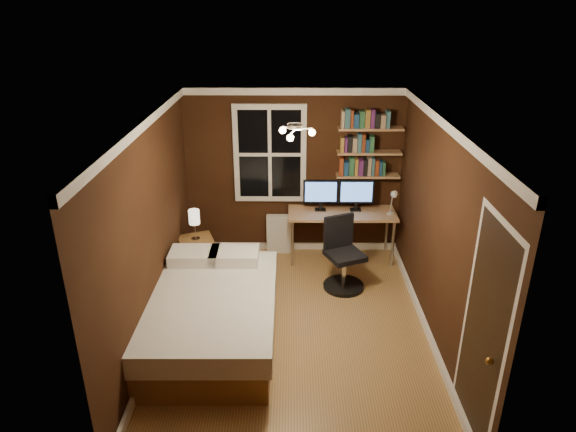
{
  "coord_description": "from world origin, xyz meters",
  "views": [
    {
      "loc": [
        -0.03,
        -5.15,
        3.67
      ],
      "look_at": [
        -0.07,
        0.45,
        1.26
      ],
      "focal_mm": 32.0,
      "sensor_mm": 36.0,
      "label": 1
    }
  ],
  "objects_px": {
    "desk": "(342,216)",
    "office_chair": "(343,261)",
    "bedside_lamp": "(195,225)",
    "desk_lamp": "(393,202)",
    "nightstand": "(197,257)",
    "monitor_left": "(321,195)",
    "radiator": "(280,234)",
    "bed": "(207,315)",
    "monitor_right": "(356,195)"
  },
  "relations": [
    {
      "from": "bed",
      "to": "monitor_right",
      "type": "relative_size",
      "value": 4.24
    },
    {
      "from": "nightstand",
      "to": "office_chair",
      "type": "distance_m",
      "value": 2.04
    },
    {
      "from": "nightstand",
      "to": "desk_lamp",
      "type": "xyz_separation_m",
      "value": [
        2.77,
        0.4,
        0.68
      ]
    },
    {
      "from": "desk_lamp",
      "to": "desk",
      "type": "bearing_deg",
      "value": 168.21
    },
    {
      "from": "desk",
      "to": "monitor_left",
      "type": "relative_size",
      "value": 3.07
    },
    {
      "from": "radiator",
      "to": "office_chair",
      "type": "relative_size",
      "value": 0.6
    },
    {
      "from": "radiator",
      "to": "desk",
      "type": "distance_m",
      "value": 1.02
    },
    {
      "from": "bedside_lamp",
      "to": "nightstand",
      "type": "bearing_deg",
      "value": 0.0
    },
    {
      "from": "office_chair",
      "to": "desk_lamp",
      "type": "bearing_deg",
      "value": 18.55
    },
    {
      "from": "bedside_lamp",
      "to": "desk_lamp",
      "type": "xyz_separation_m",
      "value": [
        2.77,
        0.4,
        0.18
      ]
    },
    {
      "from": "desk",
      "to": "desk_lamp",
      "type": "bearing_deg",
      "value": -11.79
    },
    {
      "from": "monitor_left",
      "to": "desk_lamp",
      "type": "distance_m",
      "value": 1.04
    },
    {
      "from": "radiator",
      "to": "office_chair",
      "type": "distance_m",
      "value": 1.36
    },
    {
      "from": "monitor_right",
      "to": "desk_lamp",
      "type": "xyz_separation_m",
      "value": [
        0.49,
        -0.22,
        -0.02
      ]
    },
    {
      "from": "desk",
      "to": "desk_lamp",
      "type": "relative_size",
      "value": 3.59
    },
    {
      "from": "bedside_lamp",
      "to": "monitor_right",
      "type": "height_order",
      "value": "monitor_right"
    },
    {
      "from": "bed",
      "to": "bedside_lamp",
      "type": "height_order",
      "value": "bedside_lamp"
    },
    {
      "from": "bedside_lamp",
      "to": "monitor_left",
      "type": "relative_size",
      "value": 0.85
    },
    {
      "from": "monitor_right",
      "to": "office_chair",
      "type": "xyz_separation_m",
      "value": [
        -0.25,
        -0.91,
        -0.61
      ]
    },
    {
      "from": "nightstand",
      "to": "monitor_right",
      "type": "distance_m",
      "value": 2.46
    },
    {
      "from": "monitor_left",
      "to": "monitor_right",
      "type": "distance_m",
      "value": 0.52
    },
    {
      "from": "nightstand",
      "to": "monitor_right",
      "type": "bearing_deg",
      "value": -4.34
    },
    {
      "from": "bed",
      "to": "office_chair",
      "type": "xyz_separation_m",
      "value": [
        1.66,
        1.18,
        0.07
      ]
    },
    {
      "from": "nightstand",
      "to": "monitor_left",
      "type": "distance_m",
      "value": 1.99
    },
    {
      "from": "radiator",
      "to": "monitor_right",
      "type": "height_order",
      "value": "monitor_right"
    },
    {
      "from": "nightstand",
      "to": "office_chair",
      "type": "relative_size",
      "value": 0.57
    },
    {
      "from": "monitor_left",
      "to": "desk",
      "type": "bearing_deg",
      "value": -14.01
    },
    {
      "from": "radiator",
      "to": "monitor_left",
      "type": "distance_m",
      "value": 0.93
    },
    {
      "from": "monitor_left",
      "to": "bed",
      "type": "bearing_deg",
      "value": -123.73
    },
    {
      "from": "monitor_left",
      "to": "radiator",
      "type": "bearing_deg",
      "value": 168.21
    },
    {
      "from": "radiator",
      "to": "monitor_left",
      "type": "relative_size",
      "value": 1.17
    },
    {
      "from": "nightstand",
      "to": "desk",
      "type": "relative_size",
      "value": 0.36
    },
    {
      "from": "radiator",
      "to": "office_chair",
      "type": "height_order",
      "value": "office_chair"
    },
    {
      "from": "bed",
      "to": "radiator",
      "type": "distance_m",
      "value": 2.35
    },
    {
      "from": "bed",
      "to": "office_chair",
      "type": "bearing_deg",
      "value": 34.86
    },
    {
      "from": "bed",
      "to": "monitor_left",
      "type": "height_order",
      "value": "monitor_left"
    },
    {
      "from": "radiator",
      "to": "desk",
      "type": "bearing_deg",
      "value": -12.55
    },
    {
      "from": "bed",
      "to": "desk_lamp",
      "type": "relative_size",
      "value": 4.95
    },
    {
      "from": "monitor_right",
      "to": "office_chair",
      "type": "distance_m",
      "value": 1.12
    },
    {
      "from": "bedside_lamp",
      "to": "office_chair",
      "type": "relative_size",
      "value": 0.44
    },
    {
      "from": "bed",
      "to": "office_chair",
      "type": "relative_size",
      "value": 2.18
    },
    {
      "from": "monitor_left",
      "to": "monitor_right",
      "type": "xyz_separation_m",
      "value": [
        0.52,
        0.0,
        0.0
      ]
    },
    {
      "from": "monitor_right",
      "to": "monitor_left",
      "type": "bearing_deg",
      "value": 180.0
    },
    {
      "from": "nightstand",
      "to": "monitor_left",
      "type": "height_order",
      "value": "monitor_left"
    },
    {
      "from": "desk",
      "to": "office_chair",
      "type": "height_order",
      "value": "office_chair"
    },
    {
      "from": "radiator",
      "to": "desk_lamp",
      "type": "relative_size",
      "value": 1.36
    },
    {
      "from": "desk",
      "to": "monitor_right",
      "type": "height_order",
      "value": "monitor_right"
    },
    {
      "from": "nightstand",
      "to": "office_chair",
      "type": "xyz_separation_m",
      "value": [
        2.02,
        -0.28,
        0.1
      ]
    },
    {
      "from": "radiator",
      "to": "monitor_left",
      "type": "bearing_deg",
      "value": -11.79
    },
    {
      "from": "radiator",
      "to": "desk",
      "type": "xyz_separation_m",
      "value": [
        0.92,
        -0.21,
        0.39
      ]
    }
  ]
}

